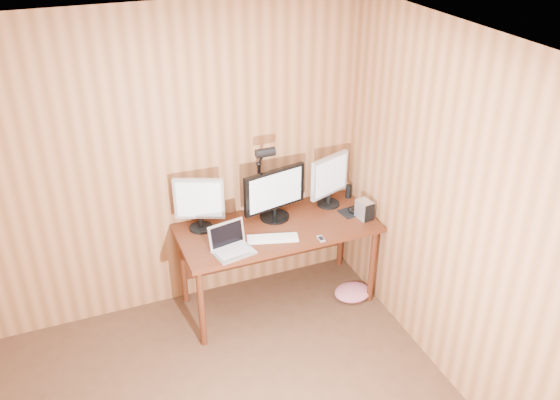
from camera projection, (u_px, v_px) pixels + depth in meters
room_shell at (224, 338)px, 2.91m from camera, size 4.00×4.00×4.00m
desk at (275, 235)px, 4.90m from camera, size 1.60×0.70×0.75m
monitor_center at (275, 194)px, 4.79m from camera, size 0.55×0.24×0.44m
monitor_left at (199, 202)px, 4.63m from camera, size 0.38×0.19×0.45m
monitor_right at (329, 179)px, 4.97m from camera, size 0.39×0.19×0.46m
laptop at (231, 245)px, 4.45m from camera, size 0.33×0.28×0.21m
keyboard at (273, 238)px, 4.61m from camera, size 0.42×0.22×0.02m
mousepad at (352, 212)px, 4.98m from camera, size 0.22×0.19×0.00m
mouse at (352, 210)px, 4.97m from camera, size 0.07×0.11×0.04m
hard_drive at (364, 210)px, 4.86m from camera, size 0.12×0.16×0.16m
phone at (321, 239)px, 4.61m from camera, size 0.05×0.09×0.01m
speaker at (348, 191)px, 5.18m from camera, size 0.05×0.05×0.12m
desk_lamp at (262, 170)px, 4.75m from camera, size 0.15×0.22×0.67m
fabric_pile at (353, 292)px, 5.15m from camera, size 0.39×0.35×0.10m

